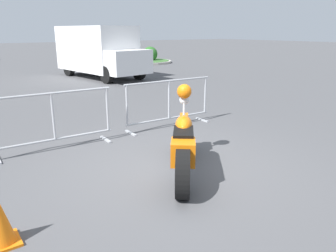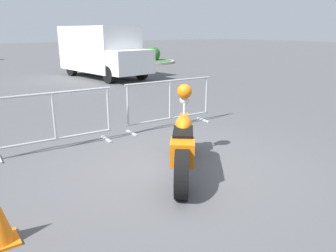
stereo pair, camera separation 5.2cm
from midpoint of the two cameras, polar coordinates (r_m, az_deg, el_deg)
ground_plane at (r=5.33m, az=-0.23°, el=-7.06°), size 120.00×120.00×0.00m
motorcycle at (r=4.96m, az=2.39°, el=-2.91°), size 1.54×1.86×1.27m
crowd_barrier_near at (r=6.26m, az=-19.53°, el=0.90°), size 2.19×0.52×1.07m
crowd_barrier_far at (r=7.35m, az=-0.03°, el=4.04°), size 2.19×0.52×1.07m
delivery_van at (r=15.81m, az=-12.00°, el=12.79°), size 2.61×5.22×2.31m
planter_island at (r=22.92m, az=-4.53°, el=11.54°), size 4.07×4.07×1.06m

